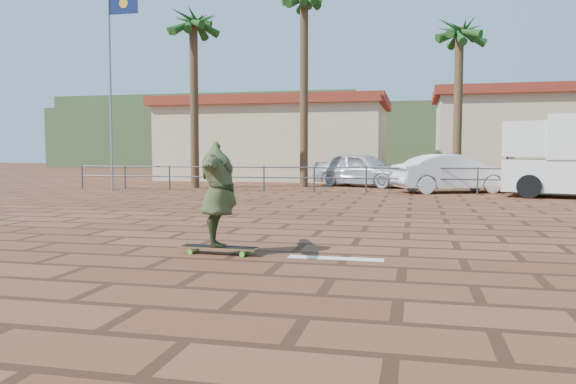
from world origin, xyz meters
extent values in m
plane|color=brown|center=(0.00, 0.00, 0.00)|extent=(120.00, 120.00, 0.00)
cube|color=white|center=(0.70, -1.20, 0.00)|extent=(1.40, 0.22, 0.01)
cylinder|color=#47494F|center=(-12.00, 12.00, 0.50)|extent=(0.06, 0.06, 1.00)
cylinder|color=#47494F|center=(-10.00, 12.00, 0.50)|extent=(0.06, 0.06, 1.00)
cylinder|color=#47494F|center=(-8.00, 12.00, 0.50)|extent=(0.06, 0.06, 1.00)
cylinder|color=#47494F|center=(-6.00, 12.00, 0.50)|extent=(0.06, 0.06, 1.00)
cylinder|color=#47494F|center=(-4.00, 12.00, 0.50)|extent=(0.06, 0.06, 1.00)
cylinder|color=#47494F|center=(-2.00, 12.00, 0.50)|extent=(0.06, 0.06, 1.00)
cylinder|color=#47494F|center=(0.00, 12.00, 0.50)|extent=(0.06, 0.06, 1.00)
cylinder|color=#47494F|center=(2.00, 12.00, 0.50)|extent=(0.06, 0.06, 1.00)
cylinder|color=#47494F|center=(4.00, 12.00, 0.50)|extent=(0.06, 0.06, 1.00)
cylinder|color=#47494F|center=(6.00, 12.00, 0.50)|extent=(0.06, 0.06, 1.00)
cylinder|color=#47494F|center=(0.00, 12.00, 0.95)|extent=(24.00, 0.05, 0.05)
cylinder|color=#47494F|center=(0.00, 12.00, 0.55)|extent=(24.00, 0.05, 0.05)
cylinder|color=gray|center=(-10.00, 11.00, 4.00)|extent=(0.10, 0.10, 8.00)
cube|color=#0E1B4A|center=(-9.35, 11.00, 7.30)|extent=(1.20, 0.02, 0.80)
cylinder|color=brown|center=(-7.50, 13.50, 3.50)|extent=(0.36, 0.36, 7.00)
sphere|color=#1F541C|center=(-7.50, 13.50, 7.05)|extent=(2.40, 2.40, 2.40)
cylinder|color=brown|center=(-3.00, 15.00, 4.10)|extent=(0.36, 0.36, 8.20)
cylinder|color=brown|center=(3.50, 15.50, 3.25)|extent=(0.36, 0.36, 6.50)
sphere|color=#1F541C|center=(3.50, 15.50, 6.55)|extent=(2.40, 2.40, 2.40)
cube|color=beige|center=(-6.00, 22.00, 2.00)|extent=(12.00, 7.00, 4.00)
cube|color=maroon|center=(-6.00, 22.00, 4.25)|extent=(12.60, 7.60, 0.50)
cube|color=beige|center=(8.00, 24.00, 2.25)|extent=(10.00, 6.00, 4.50)
cube|color=maroon|center=(8.00, 24.00, 4.75)|extent=(10.60, 6.60, 0.50)
cube|color=#384C28|center=(0.00, 50.00, 3.00)|extent=(70.00, 18.00, 6.00)
cube|color=#384C28|center=(-22.00, 56.00, 4.00)|extent=(35.00, 14.00, 8.00)
cube|color=olive|center=(-1.07, -1.26, 0.10)|extent=(1.23, 0.32, 0.02)
cube|color=black|center=(-1.07, -1.26, 0.12)|extent=(1.18, 0.30, 0.00)
cube|color=silver|center=(-1.49, -1.24, 0.07)|extent=(0.08, 0.20, 0.03)
cube|color=silver|center=(-0.66, -1.28, 0.07)|extent=(0.08, 0.20, 0.03)
cylinder|color=#5BDE2F|center=(-1.50, -1.36, 0.04)|extent=(0.08, 0.04, 0.08)
cylinder|color=#5BDE2F|center=(-1.49, -1.11, 0.04)|extent=(0.08, 0.04, 0.08)
cylinder|color=#5BDE2F|center=(-0.66, -1.40, 0.04)|extent=(0.08, 0.04, 0.08)
cylinder|color=#5BDE2F|center=(-0.65, -1.15, 0.04)|extent=(0.08, 0.04, 0.08)
imported|color=#3B4424|center=(-1.07, -1.26, 0.91)|extent=(1.04, 2.02, 1.59)
cube|color=silver|center=(5.73, 11.84, 1.99)|extent=(2.14, 2.55, 1.19)
cube|color=black|center=(5.10, 12.02, 1.54)|extent=(0.53, 1.64, 0.65)
cylinder|color=black|center=(5.53, 10.81, 0.40)|extent=(0.84, 0.49, 0.80)
cylinder|color=black|center=(6.11, 12.81, 0.40)|extent=(0.84, 0.49, 0.80)
imported|color=silver|center=(-0.54, 16.00, 0.76)|extent=(4.81, 3.48, 1.52)
imported|color=silver|center=(3.18, 13.00, 0.73)|extent=(4.69, 3.11, 1.46)
camera|label=1|loc=(1.83, -9.23, 1.55)|focal=35.00mm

